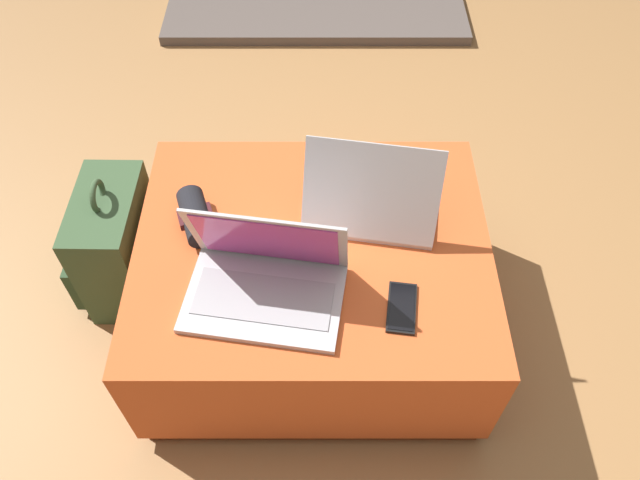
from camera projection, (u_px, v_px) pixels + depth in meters
name	position (u px, v px, depth m)	size (l,w,h in m)	color
ground_plane	(313.00, 322.00, 1.92)	(14.00, 14.00, 0.00)	#9E7042
ottoman	(312.00, 286.00, 1.76)	(0.92, 0.77, 0.39)	maroon
laptop_near	(265.00, 278.00, 1.48)	(0.41, 0.30, 0.25)	#B7B7BC
laptop_far	(370.00, 200.00, 1.63)	(0.38, 0.31, 0.25)	#B7B7BC
cell_phone	(401.00, 307.00, 1.48)	(0.09, 0.15, 0.01)	black
backpack	(114.00, 246.00, 1.87)	(0.23, 0.33, 0.45)	#385133
wrist_brace	(195.00, 216.00, 1.62)	(0.12, 0.18, 0.07)	black
fireplace_hearth	(315.00, 11.00, 2.94)	(1.40, 0.50, 0.04)	#564C47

